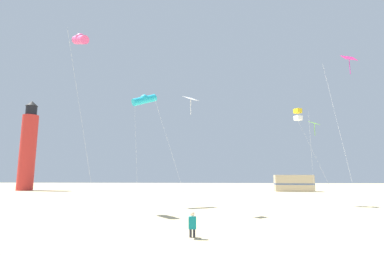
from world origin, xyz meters
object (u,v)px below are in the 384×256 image
object	(u,v)px
kite_flyer_standing	(192,224)
kite_diamond_white	(190,103)
kite_diamond_magenta	(348,65)
kite_tube_rainbow	(80,39)
kite_tube_cyan	(144,100)
rv_van_tan	(294,183)
kite_box_gold	(298,115)
kite_diamond_lime	(314,126)
lighthouse_distant	(28,148)

from	to	relation	value
kite_flyer_standing	kite_diamond_white	world-z (taller)	kite_diamond_white
kite_diamond_magenta	kite_tube_rainbow	world-z (taller)	kite_tube_rainbow
kite_flyer_standing	kite_diamond_magenta	xyz separation A→B (m)	(10.46, 6.89, 9.74)
kite_tube_cyan	kite_tube_rainbow	distance (m)	7.62
rv_van_tan	kite_flyer_standing	bearing A→B (deg)	-107.05
kite_diamond_magenta	kite_tube_cyan	distance (m)	17.29
kite_diamond_white	rv_van_tan	distance (m)	35.59
kite_box_gold	kite_diamond_lime	bearing A→B (deg)	-22.56
kite_flyer_standing	lighthouse_distant	bearing A→B (deg)	-53.65
rv_van_tan	lighthouse_distant	bearing A→B (deg)	-176.21
kite_diamond_magenta	kite_tube_cyan	bearing A→B (deg)	157.55
kite_box_gold	lighthouse_distant	distance (m)	48.90
kite_flyer_standing	kite_tube_cyan	world-z (taller)	kite_tube_cyan
kite_flyer_standing	kite_tube_rainbow	size ratio (longest dim) A/B	0.08
kite_diamond_lime	rv_van_tan	xyz separation A→B (m)	(4.26, 24.36, -5.94)
kite_diamond_magenta	kite_diamond_white	world-z (taller)	kite_diamond_magenta
kite_box_gold	rv_van_tan	world-z (taller)	kite_box_gold
kite_diamond_white	kite_tube_rainbow	bearing A→B (deg)	176.34
kite_tube_cyan	lighthouse_distant	world-z (taller)	lighthouse_distant
kite_diamond_magenta	kite_tube_rainbow	xyz separation A→B (m)	(-20.18, 1.51, 3.30)
kite_diamond_lime	kite_tube_rainbow	bearing A→B (deg)	-162.61
kite_diamond_magenta	kite_diamond_lime	world-z (taller)	kite_diamond_magenta
kite_tube_rainbow	kite_diamond_lime	distance (m)	22.20
kite_diamond_magenta	kite_diamond_white	size ratio (longest dim) A/B	1.29
kite_diamond_magenta	kite_tube_rainbow	size ratio (longest dim) A/B	0.77
kite_flyer_standing	lighthouse_distant	distance (m)	51.94
kite_box_gold	lighthouse_distant	xyz separation A→B (m)	(-42.73, 23.76, -0.73)
kite_diamond_magenta	kite_box_gold	world-z (taller)	kite_diamond_magenta
kite_tube_rainbow	lighthouse_distant	size ratio (longest dim) A/B	0.85
kite_diamond_magenta	lighthouse_distant	bearing A→B (deg)	143.77
kite_flyer_standing	kite_box_gold	size ratio (longest dim) A/B	0.13
kite_diamond_lime	rv_van_tan	bearing A→B (deg)	80.09
kite_box_gold	kite_flyer_standing	bearing A→B (deg)	-121.22
kite_box_gold	kite_diamond_white	bearing A→B (deg)	-143.26
kite_diamond_magenta	kite_box_gold	size ratio (longest dim) A/B	1.21
kite_diamond_magenta	rv_van_tan	size ratio (longest dim) A/B	1.68
kite_diamond_white	lighthouse_distant	size ratio (longest dim) A/B	0.51
kite_tube_rainbow	lighthouse_distant	bearing A→B (deg)	127.73
kite_tube_rainbow	kite_diamond_lime	xyz separation A→B (m)	(20.31, 6.36, -6.32)
kite_flyer_standing	kite_diamond_magenta	bearing A→B (deg)	-150.85
kite_diamond_magenta	kite_tube_rainbow	distance (m)	20.51
lighthouse_distant	rv_van_tan	world-z (taller)	lighthouse_distant
kite_flyer_standing	kite_diamond_lime	distance (m)	19.37
kite_flyer_standing	kite_tube_rainbow	world-z (taller)	kite_tube_rainbow
kite_tube_cyan	kite_tube_rainbow	xyz separation A→B (m)	(-4.21, -5.09, 3.79)
kite_tube_cyan	lighthouse_distant	distance (m)	37.94
kite_box_gold	rv_van_tan	bearing A→B (deg)	76.85
kite_diamond_lime	kite_diamond_white	bearing A→B (deg)	-148.52
kite_diamond_lime	kite_box_gold	world-z (taller)	kite_box_gold
kite_flyer_standing	kite_tube_cyan	xyz separation A→B (m)	(-5.51, 13.49, 9.25)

